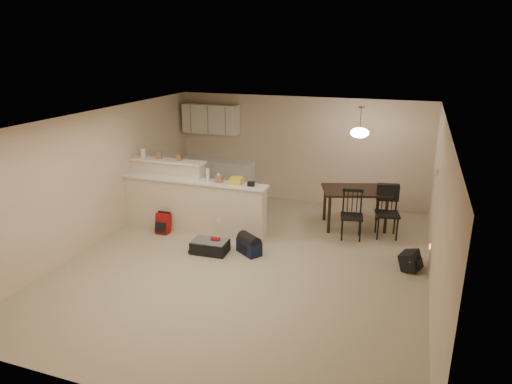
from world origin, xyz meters
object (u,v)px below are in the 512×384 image
at_px(pendant_lamp, 360,132).
at_px(navy_duffel, 249,247).
at_px(dining_chair_near, 352,215).
at_px(dining_chair_far, 388,213).
at_px(black_daypack, 410,261).
at_px(dining_table, 355,194).
at_px(suitcase, 210,247).
at_px(red_backpack, 163,223).

bearing_deg(pendant_lamp, navy_duffel, -129.50).
distance_m(pendant_lamp, dining_chair_near, 1.64).
relative_size(dining_chair_far, black_daypack, 2.84).
distance_m(dining_chair_far, black_daypack, 1.42).
distance_m(navy_duffel, black_daypack, 2.80).
bearing_deg(dining_chair_near, dining_chair_far, 15.51).
relative_size(dining_table, black_daypack, 4.24).
distance_m(dining_chair_near, suitcase, 2.80).
xyz_separation_m(red_backpack, navy_duffel, (1.97, -0.32, -0.08)).
bearing_deg(black_daypack, pendant_lamp, 54.58).
height_order(dining_table, suitcase, dining_table).
distance_m(dining_chair_far, suitcase, 3.50).
distance_m(dining_chair_far, red_backpack, 4.45).
height_order(dining_chair_near, black_daypack, dining_chair_near).
bearing_deg(dining_chair_near, pendant_lamp, 83.59).
relative_size(pendant_lamp, navy_duffel, 1.30).
distance_m(pendant_lamp, navy_duffel, 3.13).
height_order(dining_chair_far, navy_duffel, dining_chair_far).
bearing_deg(navy_duffel, dining_chair_far, 70.20).
bearing_deg(dining_chair_far, pendant_lamp, 142.51).
height_order(pendant_lamp, suitcase, pendant_lamp).
relative_size(red_backpack, black_daypack, 1.15).
relative_size(red_backpack, navy_duffel, 0.86).
bearing_deg(dining_table, black_daypack, -72.60).
distance_m(dining_chair_near, navy_duffel, 2.13).
height_order(dining_chair_far, red_backpack, dining_chair_far).
distance_m(red_backpack, navy_duffel, 1.99).
xyz_separation_m(dining_chair_far, suitcase, (-2.97, -1.81, -0.40)).
bearing_deg(dining_table, dining_chair_near, -105.42).
relative_size(pendant_lamp, black_daypack, 1.73).
bearing_deg(dining_chair_far, dining_table, 142.51).
xyz_separation_m(dining_table, pendant_lamp, (-0.00, -0.00, 1.27)).
xyz_separation_m(dining_chair_far, red_backpack, (-4.25, -1.29, -0.30)).
bearing_deg(navy_duffel, dining_chair_near, 73.65).
distance_m(suitcase, black_daypack, 3.51).
height_order(suitcase, black_daypack, black_daypack).
relative_size(dining_table, suitcase, 2.34).
xyz_separation_m(dining_chair_near, suitcase, (-2.33, -1.50, -0.37)).
height_order(dining_chair_near, red_backpack, dining_chair_near).
height_order(dining_chair_far, suitcase, dining_chair_far).
bearing_deg(dining_table, red_backpack, -174.05).
relative_size(pendant_lamp, suitcase, 0.96).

